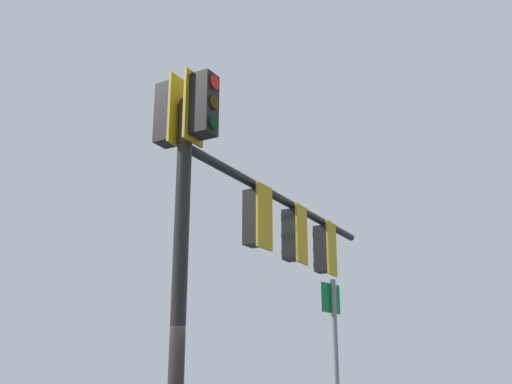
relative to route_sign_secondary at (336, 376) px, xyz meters
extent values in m
cylinder|color=black|center=(-0.07, 1.98, 0.88)|extent=(0.20, 0.20, 5.58)
cylinder|color=black|center=(2.44, 0.25, 3.00)|extent=(5.09, 3.58, 0.14)
cube|color=black|center=(0.10, 2.23, 3.55)|extent=(0.42, 0.42, 0.90)
cube|color=#B29319|center=(0.01, 2.09, 3.55)|extent=(0.38, 0.28, 1.04)
cylinder|color=red|center=(0.20, 2.36, 3.85)|extent=(0.18, 0.14, 0.20)
cylinder|color=#3C2703|center=(0.20, 2.36, 3.55)|extent=(0.18, 0.14, 0.20)
cylinder|color=black|center=(0.20, 2.36, 3.25)|extent=(0.18, 0.14, 0.20)
cube|color=black|center=(-0.24, 1.73, 3.55)|extent=(0.42, 0.42, 0.90)
cube|color=#B29319|center=(-0.14, 1.87, 3.55)|extent=(0.38, 0.28, 1.04)
cylinder|color=red|center=(-0.33, 1.60, 3.85)|extent=(0.18, 0.14, 0.20)
cylinder|color=#3C2703|center=(-0.33, 1.60, 3.55)|extent=(0.18, 0.14, 0.20)
cylinder|color=black|center=(-0.33, 1.60, 3.25)|extent=(0.18, 0.14, 0.20)
cube|color=black|center=(1.52, 0.89, 2.45)|extent=(0.42, 0.42, 0.90)
cube|color=#B29319|center=(1.41, 0.75, 2.45)|extent=(0.38, 0.30, 1.04)
cylinder|color=red|center=(1.61, 1.02, 2.75)|extent=(0.18, 0.14, 0.20)
cylinder|color=#3C2703|center=(1.61, 1.02, 2.45)|extent=(0.18, 0.14, 0.20)
cylinder|color=black|center=(1.61, 1.02, 2.15)|extent=(0.18, 0.14, 0.20)
cube|color=black|center=(2.60, 0.13, 2.45)|extent=(0.41, 0.41, 0.90)
cube|color=#B29319|center=(2.51, -0.01, 2.45)|extent=(0.39, 0.27, 1.04)
cylinder|color=red|center=(2.69, 0.27, 2.75)|extent=(0.19, 0.13, 0.20)
cylinder|color=#3C2703|center=(2.69, 0.27, 2.45)|extent=(0.19, 0.13, 0.20)
cylinder|color=black|center=(2.69, 0.27, 2.15)|extent=(0.19, 0.13, 0.20)
cube|color=black|center=(3.69, -0.62, 2.45)|extent=(0.41, 0.41, 0.90)
cube|color=#B29319|center=(3.60, -0.76, 2.45)|extent=(0.39, 0.27, 1.04)
cylinder|color=red|center=(3.78, -0.48, 2.75)|extent=(0.18, 0.13, 0.20)
cylinder|color=#3C2703|center=(3.78, -0.48, 2.45)|extent=(0.18, 0.13, 0.20)
cylinder|color=black|center=(3.78, -0.48, 2.15)|extent=(0.18, 0.13, 0.20)
cube|color=#0C7238|center=(0.02, 0.02, 0.97)|extent=(0.30, 0.30, 0.38)
cube|color=white|center=(0.03, 0.03, 0.97)|extent=(0.24, 0.24, 0.32)
camera|label=1|loc=(-8.00, 1.66, -0.18)|focal=43.75mm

